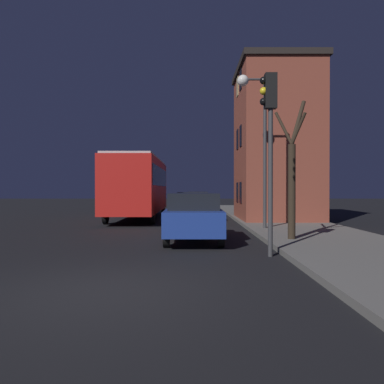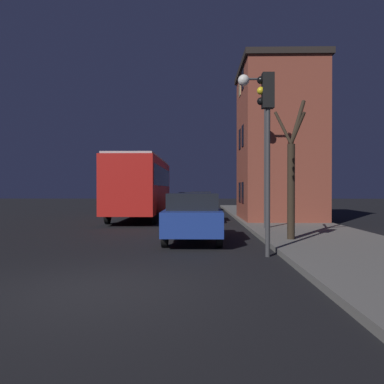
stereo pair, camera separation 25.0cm
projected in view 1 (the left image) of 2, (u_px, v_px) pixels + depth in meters
name	position (u px, v px, depth m)	size (l,w,h in m)	color
ground_plane	(104.00, 290.00, 6.43)	(120.00, 120.00, 0.00)	black
brick_building	(277.00, 142.00, 20.04)	(4.15, 5.37, 8.18)	brown
streetlamp	(256.00, 118.00, 15.23)	(1.20, 0.47, 6.24)	#38383A
traffic_light	(271.00, 126.00, 9.60)	(0.43, 0.24, 4.71)	#38383A
bare_tree	(294.00, 177.00, 11.93)	(1.12, 1.13, 4.54)	#2D2319
bus	(140.00, 183.00, 21.48)	(2.55, 9.50, 3.47)	red
car_near_lane	(195.00, 216.00, 12.47)	(1.80, 4.32, 1.60)	navy
car_mid_lane	(194.00, 206.00, 20.00)	(1.78, 4.21, 1.57)	#B7BABF
car_far_lane	(198.00, 200.00, 30.08)	(1.72, 4.49, 1.53)	#B21E19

